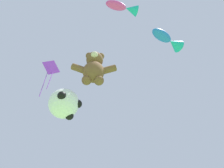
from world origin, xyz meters
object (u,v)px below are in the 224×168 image
object	(u,v)px
teddy_bear_kite	(94,68)
soccer_ball_kite	(64,104)
diamond_kite	(50,70)
fish_kite_cobalt	(168,40)
fish_kite_magenta	(124,8)

from	to	relation	value
teddy_bear_kite	soccer_ball_kite	world-z (taller)	teddy_bear_kite
diamond_kite	soccer_ball_kite	bearing A→B (deg)	-52.97
teddy_bear_kite	fish_kite_cobalt	bearing A→B (deg)	6.25
fish_kite_cobalt	teddy_bear_kite	bearing A→B (deg)	-173.75
fish_kite_cobalt	fish_kite_magenta	bearing A→B (deg)	-148.15
soccer_ball_kite	diamond_kite	bearing A→B (deg)	127.03
diamond_kite	fish_kite_cobalt	bearing A→B (deg)	-17.62
soccer_ball_kite	diamond_kite	size ratio (longest dim) A/B	0.41
teddy_bear_kite	fish_kite_cobalt	xyz separation A→B (m)	(3.45, 0.38, 2.76)
fish_kite_magenta	diamond_kite	world-z (taller)	fish_kite_magenta
fish_kite_cobalt	diamond_kite	world-z (taller)	diamond_kite
soccer_ball_kite	fish_kite_magenta	world-z (taller)	fish_kite_magenta
soccer_ball_kite	fish_kite_cobalt	size ratio (longest dim) A/B	0.62
fish_kite_cobalt	soccer_ball_kite	bearing A→B (deg)	-176.57
diamond_kite	teddy_bear_kite	bearing A→B (deg)	-42.31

